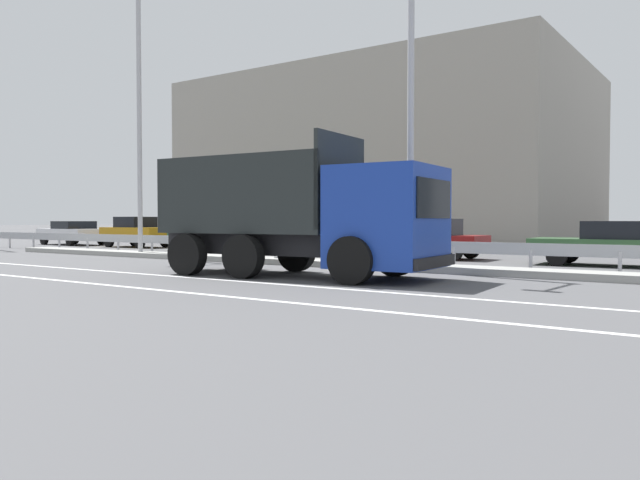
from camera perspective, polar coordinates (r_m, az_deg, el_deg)
ground_plane at (r=17.00m, az=-1.50°, el=-2.82°), size 320.00×320.00×0.00m
lane_strip_0 at (r=14.02m, az=-6.80°, el=-3.81°), size 57.82×0.16×0.01m
lane_strip_1 at (r=12.47m, az=-13.62°, el=-4.55°), size 57.82×0.16×0.01m
median_island at (r=18.38m, az=1.65°, el=-2.19°), size 31.80×1.10×0.18m
median_guardrail at (r=19.25m, az=3.40°, el=-0.57°), size 57.82×0.09×0.78m
dump_truck at (r=14.83m, az=0.89°, el=1.55°), size 7.39×3.08×3.39m
median_road_sign at (r=19.73m, az=-4.05°, el=1.51°), size 0.78×0.16×2.37m
street_lamp_1 at (r=24.96m, az=-16.44°, el=11.45°), size 0.71×1.98×10.23m
street_lamp_2 at (r=17.14m, az=8.03°, el=12.60°), size 0.71×2.03×8.26m
parked_car_0 at (r=37.32m, az=-21.66°, el=0.64°), size 4.56×2.26×1.32m
parked_car_1 at (r=32.99m, az=-16.42°, el=0.70°), size 3.83×1.87×1.55m
parked_car_2 at (r=28.06m, az=-9.34°, el=0.40°), size 4.42×2.07×1.37m
parked_car_3 at (r=24.90m, az=-0.20°, el=0.25°), size 4.86×2.22×1.37m
parked_car_4 at (r=22.61m, az=10.19°, el=0.11°), size 3.85×1.94×1.43m
parked_car_5 at (r=20.51m, az=25.47°, el=-0.28°), size 4.79×2.11×1.35m
background_building_0 at (r=39.73m, az=6.42°, el=7.04°), size 22.73×15.51×9.98m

